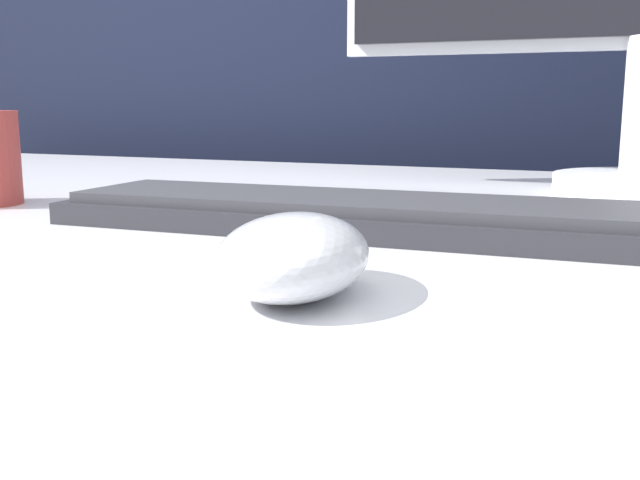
% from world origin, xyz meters
% --- Properties ---
extents(partition_panel, '(5.00, 0.03, 1.27)m').
position_xyz_m(partition_panel, '(0.00, 0.69, 0.63)').
color(partition_panel, black).
rests_on(partition_panel, ground_plane).
extents(computer_mouse_near, '(0.09, 0.12, 0.04)m').
position_xyz_m(computer_mouse_near, '(-0.05, -0.16, 0.77)').
color(computer_mouse_near, silver).
rests_on(computer_mouse_near, desk).
extents(keyboard, '(0.46, 0.13, 0.02)m').
position_xyz_m(keyboard, '(-0.08, 0.02, 0.76)').
color(keyboard, '#28282D').
rests_on(keyboard, desk).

